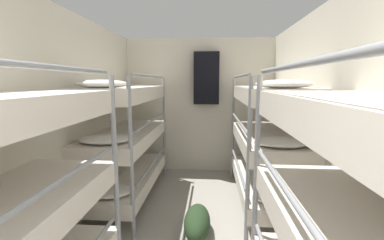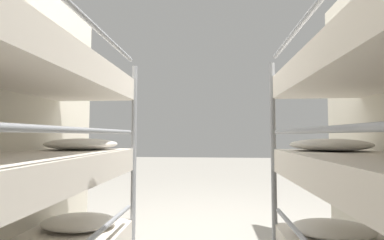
# 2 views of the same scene
# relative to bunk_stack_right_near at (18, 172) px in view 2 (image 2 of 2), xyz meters

# --- Properties ---
(ground_plane) EXTENTS (20.00, 20.00, 0.00)m
(ground_plane) POSITION_rel_bunk_stack_right_near_xyz_m (-0.94, -1.45, -0.90)
(ground_plane) COLOR gray
(bunk_stack_right_near) EXTENTS (0.74, 1.91, 1.74)m
(bunk_stack_right_near) POSITION_rel_bunk_stack_right_near_xyz_m (0.00, 0.00, 0.00)
(bunk_stack_right_near) COLOR gray
(bunk_stack_right_near) RESTS_ON ground_plane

